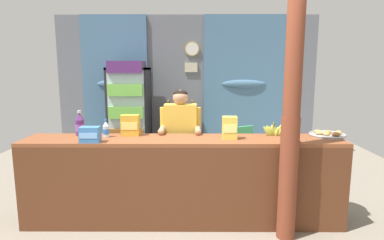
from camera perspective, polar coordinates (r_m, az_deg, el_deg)
name	(u,v)px	position (r m, az deg, el deg)	size (l,w,h in m)	color
ground_plane	(184,193)	(4.74, -1.38, -12.82)	(7.78, 7.78, 0.00)	gray
back_wall_curtained	(187,87)	(6.24, -0.96, 5.81)	(4.88, 0.22, 2.74)	slate
stall_counter	(183,174)	(3.64, -1.66, -9.55)	(3.59, 0.54, 0.99)	brown
timber_post	(291,123)	(3.39, 17.03, -0.48)	(0.21, 0.19, 2.58)	brown
drink_fridge	(129,110)	(5.86, -11.01, 1.79)	(0.71, 0.69, 1.88)	#232328
bottle_shelf_rack	(180,130)	(6.05, -2.08, -1.81)	(0.48, 0.28, 1.17)	brown
plastic_lawn_chair	(237,147)	(5.31, 7.88, -4.82)	(0.59, 0.59, 0.86)	#4CC675
shopkeeper	(181,134)	(4.10, -2.04, -2.45)	(0.52, 0.42, 1.51)	#28282D
soda_bottle_grape_soda	(80,125)	(4.02, -19.17, -0.80)	(0.10, 0.10, 0.29)	#56286B
soda_bottle_water	(106,129)	(3.83, -14.91, -1.62)	(0.07, 0.07, 0.21)	silver
snack_box_biscuit	(90,135)	(3.61, -17.53, -2.47)	(0.21, 0.13, 0.17)	#3D75B7
snack_box_instant_noodle	(230,128)	(3.62, 6.65, -1.38)	(0.16, 0.11, 0.26)	#EAD14C
snack_box_choco_powder	(130,125)	(3.85, -10.84, -0.91)	(0.21, 0.12, 0.24)	gold
pastry_tray	(327,134)	(4.08, 22.78, -2.34)	(0.41, 0.41, 0.07)	#BCBCC1
banana_bunch	(274,130)	(3.91, 14.22, -1.80)	(0.27, 0.05, 0.16)	#B7C647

